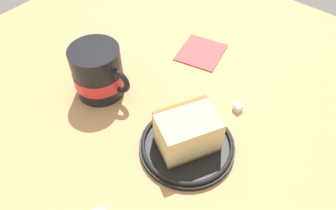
# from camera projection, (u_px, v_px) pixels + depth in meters

# --- Properties ---
(ground_plane) EXTENTS (1.12, 1.12, 0.04)m
(ground_plane) POSITION_uv_depth(u_px,v_px,m) (163.00, 137.00, 0.60)
(ground_plane) COLOR tan
(small_plate) EXTENTS (0.16, 0.16, 0.02)m
(small_plate) POSITION_uv_depth(u_px,v_px,m) (188.00, 145.00, 0.56)
(small_plate) COLOR black
(small_plate) RESTS_ON ground_plane
(cake_slice) EXTENTS (0.11, 0.12, 0.07)m
(cake_slice) POSITION_uv_depth(u_px,v_px,m) (188.00, 131.00, 0.53)
(cake_slice) COLOR #9E662D
(cake_slice) RESTS_ON small_plate
(tea_mug) EXTENTS (0.12, 0.10, 0.10)m
(tea_mug) POSITION_uv_depth(u_px,v_px,m) (98.00, 73.00, 0.62)
(tea_mug) COLOR black
(tea_mug) RESTS_ON ground_plane
(folded_napkin) EXTENTS (0.11, 0.12, 0.01)m
(folded_napkin) POSITION_uv_depth(u_px,v_px,m) (201.00, 52.00, 0.73)
(folded_napkin) COLOR #B24C4C
(folded_napkin) RESTS_ON ground_plane
(sugar_cube) EXTENTS (0.02, 0.02, 0.01)m
(sugar_cube) POSITION_uv_depth(u_px,v_px,m) (238.00, 108.00, 0.61)
(sugar_cube) COLOR white
(sugar_cube) RESTS_ON ground_plane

